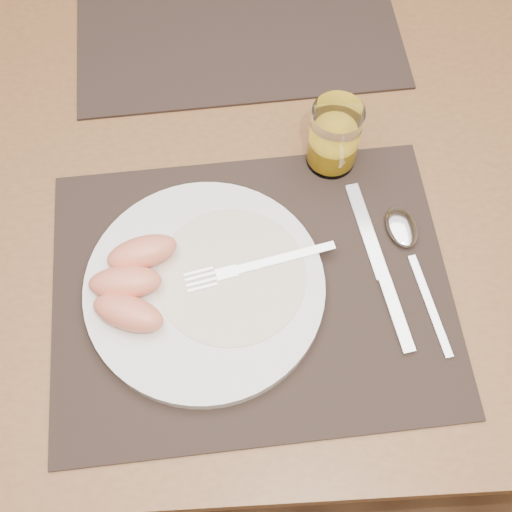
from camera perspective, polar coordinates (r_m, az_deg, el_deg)
The scene contains 11 objects.
ground at distance 1.51m, azimuth -0.04°, elevation -6.39°, with size 5.00×5.00×0.00m, color brown.
table at distance 0.91m, azimuth -0.07°, elevation 7.77°, with size 1.40×0.90×0.75m.
placemat_near at distance 0.73m, azimuth -0.38°, elevation -2.97°, with size 0.45×0.35×0.00m, color #2E221C.
placemat_far at distance 0.99m, azimuth -1.88°, elevation 21.17°, with size 0.45×0.35×0.00m, color #2E221C.
plate at distance 0.72m, azimuth -4.58°, elevation -2.82°, with size 0.27×0.27×0.02m, color white.
plate_dressing at distance 0.72m, azimuth -2.25°, elevation -1.70°, with size 0.17×0.17×0.00m.
fork at distance 0.72m, azimuth -0.78°, elevation -1.05°, with size 0.17×0.06×0.00m.
knife at distance 0.75m, azimuth 11.27°, elevation -1.97°, with size 0.05×0.22×0.01m.
spoon at distance 0.77m, azimuth 13.15°, elevation 1.57°, with size 0.06×0.19×0.01m.
juice_glass at distance 0.79m, azimuth 6.93°, elevation 10.25°, with size 0.06×0.06×0.09m.
grapefruit_wedges at distance 0.71m, azimuth -10.97°, elevation -2.29°, with size 0.10×0.13×0.03m.
Camera 1 is at (-0.03, -0.50, 1.42)m, focal length 45.00 mm.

